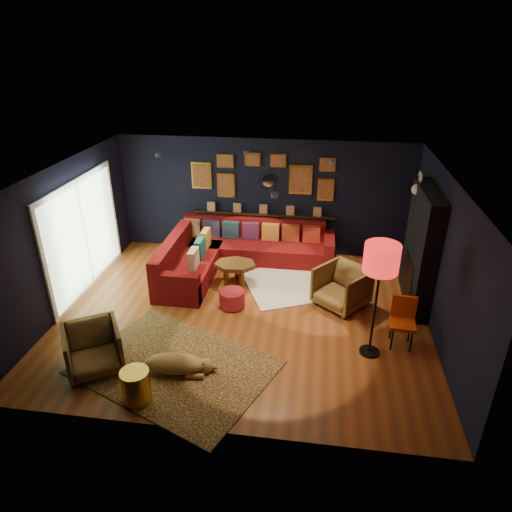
# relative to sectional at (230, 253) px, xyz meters

# --- Properties ---
(floor) EXTENTS (6.50, 6.50, 0.00)m
(floor) POSITION_rel_sectional_xyz_m (0.61, -1.81, -0.32)
(floor) COLOR #92481B
(floor) RESTS_ON ground
(room_walls) EXTENTS (6.50, 6.50, 6.50)m
(room_walls) POSITION_rel_sectional_xyz_m (0.61, -1.81, 1.27)
(room_walls) COLOR black
(room_walls) RESTS_ON ground
(sectional) EXTENTS (3.41, 2.69, 0.86)m
(sectional) POSITION_rel_sectional_xyz_m (0.00, 0.00, 0.00)
(sectional) COLOR maroon
(sectional) RESTS_ON ground
(ledge) EXTENTS (3.20, 0.12, 0.04)m
(ledge) POSITION_rel_sectional_xyz_m (0.61, 0.87, 0.60)
(ledge) COLOR black
(ledge) RESTS_ON room_walls
(gallery_wall) EXTENTS (3.15, 0.04, 1.02)m
(gallery_wall) POSITION_rel_sectional_xyz_m (0.60, 0.91, 1.48)
(gallery_wall) COLOR gold
(gallery_wall) RESTS_ON room_walls
(sunburst_mirror) EXTENTS (0.47, 0.16, 0.47)m
(sunburst_mirror) POSITION_rel_sectional_xyz_m (0.71, 0.91, 1.38)
(sunburst_mirror) COLOR silver
(sunburst_mirror) RESTS_ON room_walls
(fireplace) EXTENTS (0.31, 1.60, 2.20)m
(fireplace) POSITION_rel_sectional_xyz_m (3.71, -0.91, 0.70)
(fireplace) COLOR black
(fireplace) RESTS_ON ground
(deer_head) EXTENTS (0.50, 0.28, 0.45)m
(deer_head) POSITION_rel_sectional_xyz_m (3.75, -0.41, 1.73)
(deer_head) COLOR white
(deer_head) RESTS_ON fireplace
(sliding_door) EXTENTS (0.06, 2.80, 2.20)m
(sliding_door) POSITION_rel_sectional_xyz_m (-2.60, -1.21, 0.78)
(sliding_door) COLOR white
(sliding_door) RESTS_ON ground
(ceiling_spots) EXTENTS (3.30, 2.50, 0.06)m
(ceiling_spots) POSITION_rel_sectional_xyz_m (0.61, -1.01, 2.24)
(ceiling_spots) COLOR black
(ceiling_spots) RESTS_ON room_walls
(shag_rug) EXTENTS (2.72, 2.41, 0.03)m
(shag_rug) POSITION_rel_sectional_xyz_m (1.61, -0.51, -0.31)
(shag_rug) COLOR silver
(shag_rug) RESTS_ON ground
(leopard_rug) EXTENTS (3.38, 2.95, 0.02)m
(leopard_rug) POSITION_rel_sectional_xyz_m (-0.19, -3.42, -0.31)
(leopard_rug) COLOR #B37E41
(leopard_rug) RESTS_ON ground
(coffee_table) EXTENTS (0.89, 0.69, 0.43)m
(coffee_table) POSITION_rel_sectional_xyz_m (0.25, -0.71, 0.05)
(coffee_table) COLOR brown
(coffee_table) RESTS_ON shag_rug
(pouf) EXTENTS (0.47, 0.47, 0.31)m
(pouf) POSITION_rel_sectional_xyz_m (0.36, -1.61, -0.14)
(pouf) COLOR maroon
(pouf) RESTS_ON shag_rug
(armchair_left) EXTENTS (1.05, 1.04, 0.80)m
(armchair_left) POSITION_rel_sectional_xyz_m (-1.36, -3.61, 0.08)
(armchair_left) COLOR #B1823B
(armchair_left) RESTS_ON ground
(armchair_right) EXTENTS (1.13, 1.13, 0.85)m
(armchair_right) POSITION_rel_sectional_xyz_m (2.35, -1.26, 0.10)
(armchair_right) COLOR #B1823B
(armchair_right) RESTS_ON ground
(gold_stool) EXTENTS (0.40, 0.40, 0.50)m
(gold_stool) POSITION_rel_sectional_xyz_m (-0.49, -4.16, -0.07)
(gold_stool) COLOR gold
(gold_stool) RESTS_ON ground
(orange_chair) EXTENTS (0.42, 0.42, 0.84)m
(orange_chair) POSITION_rel_sectional_xyz_m (3.29, -2.29, 0.17)
(orange_chair) COLOR black
(orange_chair) RESTS_ON ground
(floor_lamp) EXTENTS (0.52, 0.52, 1.90)m
(floor_lamp) POSITION_rel_sectional_xyz_m (2.78, -2.62, 1.29)
(floor_lamp) COLOR black
(floor_lamp) RESTS_ON ground
(dog) EXTENTS (1.26, 0.67, 0.39)m
(dog) POSITION_rel_sectional_xyz_m (-0.14, -3.52, -0.11)
(dog) COLOR tan
(dog) RESTS_ON leopard_rug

